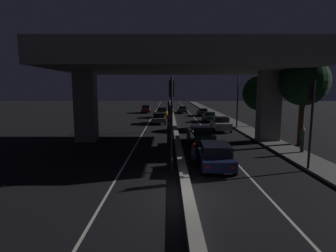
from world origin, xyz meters
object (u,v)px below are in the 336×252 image
object	(u,v)px
traffic_light_right_of_median	(310,110)
car_dark_green_fourth	(208,117)
car_dark_green_second	(199,135)
car_taxi_yellow_second_oncoming	(161,112)
car_silver_third	(219,124)
pedestrian_on_sidewalk	(301,139)
street_lamp	(234,87)
car_dark_green_sixth	(181,109)
motorcycle_black_filtering_mid	(187,140)
motorcycle_blue_filtering_near	(193,155)
car_dark_red_third_oncoming	(145,109)
car_black_fifth	(201,112)
car_grey_lead_oncoming	(157,118)
traffic_light_left_of_median	(170,108)
car_dark_blue_lead	(214,155)

from	to	relation	value
traffic_light_right_of_median	car_dark_green_fourth	world-z (taller)	traffic_light_right_of_median
car_dark_green_second	car_taxi_yellow_second_oncoming	distance (m)	22.45
car_silver_third	pedestrian_on_sidewalk	world-z (taller)	pedestrian_on_sidewalk
street_lamp	car_silver_third	bearing A→B (deg)	-132.96
car_dark_green_sixth	motorcycle_black_filtering_mid	size ratio (longest dim) A/B	2.30
motorcycle_blue_filtering_near	motorcycle_black_filtering_mid	size ratio (longest dim) A/B	0.93
car_dark_red_third_oncoming	motorcycle_black_filtering_mid	size ratio (longest dim) A/B	2.02
motorcycle_blue_filtering_near	motorcycle_black_filtering_mid	xyz separation A→B (m)	(0.05, 5.04, 0.04)
car_dark_green_fourth	car_black_fifth	distance (m)	8.95
car_dark_red_third_oncoming	motorcycle_black_filtering_mid	distance (m)	33.35
car_black_fifth	motorcycle_blue_filtering_near	bearing A→B (deg)	171.86
car_grey_lead_oncoming	car_dark_red_third_oncoming	size ratio (longest dim) A/B	1.04
traffic_light_left_of_median	motorcycle_black_filtering_mid	world-z (taller)	traffic_light_left_of_median
traffic_light_left_of_median	motorcycle_black_filtering_mid	xyz separation A→B (m)	(1.52, 6.35, -3.10)
car_taxi_yellow_second_oncoming	car_silver_third	bearing A→B (deg)	26.53
car_silver_third	traffic_light_left_of_median	bearing A→B (deg)	159.58
traffic_light_right_of_median	car_dark_red_third_oncoming	size ratio (longest dim) A/B	1.30
traffic_light_right_of_median	street_lamp	world-z (taller)	street_lamp
pedestrian_on_sidewalk	car_dark_blue_lead	bearing A→B (deg)	-153.31
street_lamp	motorcycle_blue_filtering_near	bearing A→B (deg)	-112.45
traffic_light_left_of_median	car_dark_blue_lead	distance (m)	4.00
traffic_light_left_of_median	car_silver_third	distance (m)	16.45
car_dark_blue_lead	car_grey_lead_oncoming	xyz separation A→B (m)	(-4.20, 21.40, 0.01)
car_grey_lead_oncoming	pedestrian_on_sidewalk	world-z (taller)	pedestrian_on_sidewalk
car_dark_blue_lead	pedestrian_on_sidewalk	size ratio (longest dim) A/B	2.24
traffic_light_right_of_median	car_silver_third	xyz separation A→B (m)	(-2.15, 15.06, -2.81)
car_taxi_yellow_second_oncoming	motorcycle_blue_filtering_near	distance (m)	28.95
car_dark_blue_lead	car_black_fifth	size ratio (longest dim) A/B	0.99
car_dark_blue_lead	car_dark_green_fourth	world-z (taller)	car_dark_blue_lead
motorcycle_black_filtering_mid	pedestrian_on_sidewalk	size ratio (longest dim) A/B	1.10
car_dark_blue_lead	car_dark_green_second	world-z (taller)	car_dark_green_second
car_dark_green_fourth	car_grey_lead_oncoming	bearing A→B (deg)	106.07
car_grey_lead_oncoming	motorcycle_blue_filtering_near	xyz separation A→B (m)	(2.97, -20.54, -0.22)
car_taxi_yellow_second_oncoming	motorcycle_black_filtering_mid	xyz separation A→B (m)	(2.70, -23.78, -0.26)
car_dark_green_second	car_dark_green_sixth	distance (m)	30.69
car_black_fifth	motorcycle_blue_filtering_near	xyz separation A→B (m)	(-4.71, -31.62, -0.11)
motorcycle_blue_filtering_near	car_dark_green_second	bearing A→B (deg)	-13.25
car_dark_blue_lead	car_taxi_yellow_second_oncoming	xyz separation A→B (m)	(-3.87, 29.69, 0.09)
car_dark_green_second	car_taxi_yellow_second_oncoming	world-z (taller)	car_taxi_yellow_second_oncoming
traffic_light_right_of_median	motorcycle_black_filtering_mid	size ratio (longest dim) A/B	2.64
car_dark_green_second	motorcycle_blue_filtering_near	world-z (taller)	car_dark_green_second
traffic_light_left_of_median	car_black_fifth	xyz separation A→B (m)	(6.18, 32.93, -3.04)
motorcycle_black_filtering_mid	pedestrian_on_sidewalk	xyz separation A→B (m)	(8.29, -2.34, 0.46)
car_grey_lead_oncoming	motorcycle_black_filtering_mid	size ratio (longest dim) A/B	2.09
car_dark_green_fourth	motorcycle_black_filtering_mid	size ratio (longest dim) A/B	1.96
car_dark_red_third_oncoming	motorcycle_black_filtering_mid	world-z (taller)	car_dark_red_third_oncoming
traffic_light_right_of_median	motorcycle_blue_filtering_near	bearing A→B (deg)	168.86
car_grey_lead_oncoming	pedestrian_on_sidewalk	size ratio (longest dim) A/B	2.31
traffic_light_right_of_median	car_silver_third	size ratio (longest dim) A/B	1.25
car_taxi_yellow_second_oncoming	motorcycle_black_filtering_mid	world-z (taller)	car_taxi_yellow_second_oncoming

